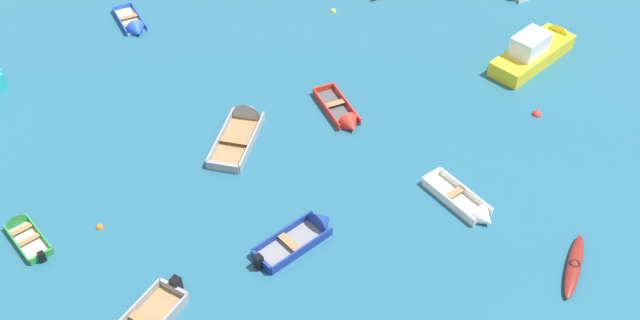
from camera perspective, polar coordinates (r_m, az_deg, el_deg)
motor_launch_yellow_cluster_outer at (r=39.45m, az=17.11°, el=8.57°), size 5.66×5.17×2.17m
rowboat_green_near_camera at (r=31.28m, az=-22.94°, el=-5.14°), size 2.46×2.80×0.92m
rowboat_red_far_back at (r=33.89m, az=1.98°, el=3.42°), size 2.27×3.73×1.05m
rowboat_deep_blue_midfield_right at (r=28.67m, az=-0.94°, el=-5.77°), size 3.57×3.16×1.17m
rowboat_blue_back_row_left at (r=41.69m, az=-14.73°, el=10.34°), size 2.39×3.49×1.08m
kayak_maroon_back_row_right at (r=29.31m, az=19.78°, el=-8.00°), size 2.00×3.24×0.32m
rowboat_white_far_left at (r=30.19m, az=12.09°, el=-3.86°), size 2.83×3.53×1.00m
rowboat_grey_foreground_center at (r=33.78m, az=-6.08°, el=3.06°), size 2.72×4.73×1.45m
mooring_buoy_trailing at (r=42.07m, az=1.07°, el=11.88°), size 0.33×0.33×0.33m
mooring_buoy_far_field at (r=30.45m, az=-17.32°, el=-5.19°), size 0.30×0.30×0.30m
mooring_buoy_between_boats_left at (r=35.89m, az=17.04°, el=3.52°), size 0.46×0.46×0.46m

